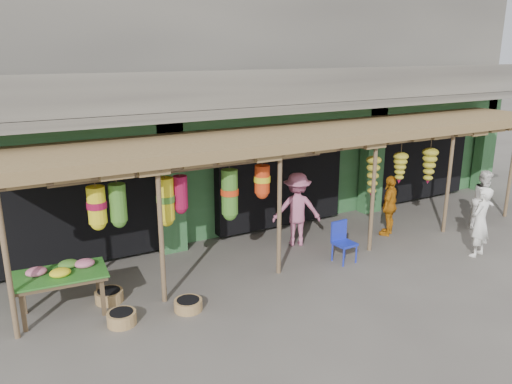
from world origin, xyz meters
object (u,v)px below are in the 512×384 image
person_front (480,222)px  person_right (484,200)px  person_vendor (390,205)px  blue_chair (342,239)px  person_shopper (297,209)px  flower_table (61,275)px

person_front → person_right: bearing=-158.0°
person_right → person_vendor: (-2.46, 0.87, -0.01)m
blue_chair → person_shopper: 1.40m
blue_chair → person_vendor: bearing=16.1°
blue_chair → person_vendor: person_vendor is taller
person_right → person_front: bearing=-159.8°
person_vendor → person_shopper: person_shopper is taller
flower_table → person_front: (8.60, -1.87, 0.06)m
flower_table → person_vendor: 7.80m
flower_table → person_right: bearing=0.7°
person_vendor → person_shopper: size_ratio=0.87×
blue_chair → person_front: (2.86, -1.28, 0.30)m
flower_table → blue_chair: 5.77m
person_front → blue_chair: bearing=-36.5°
person_right → person_shopper: 5.07m
person_vendor → person_shopper: bearing=-43.5°
blue_chair → person_vendor: size_ratio=0.59×
person_vendor → person_shopper: (-2.39, 0.59, 0.12)m
person_front → person_shopper: bearing=-51.4°
person_front → person_right: (1.67, 1.14, -0.03)m
flower_table → person_vendor: size_ratio=1.05×
person_front → person_vendor: size_ratio=1.05×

